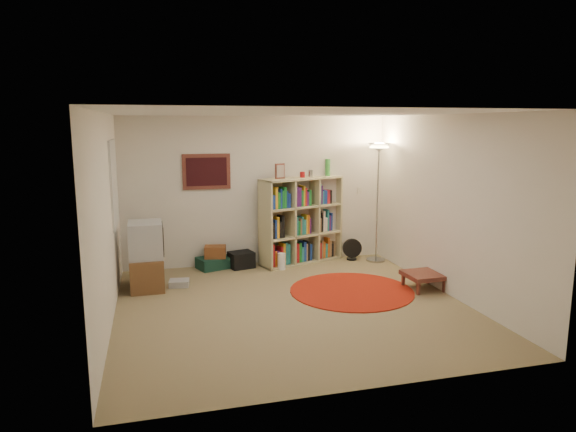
# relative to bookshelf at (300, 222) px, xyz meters

# --- Properties ---
(room) EXTENTS (4.54, 4.54, 2.54)m
(room) POSITION_rel_bookshelf_xyz_m (-0.76, -2.03, 0.54)
(room) COLOR olive
(room) RESTS_ON ground
(bookshelf) EXTENTS (1.53, 0.88, 1.77)m
(bookshelf) POSITION_rel_bookshelf_xyz_m (0.00, 0.00, 0.00)
(bookshelf) COLOR tan
(bookshelf) RESTS_ON ground
(floor_lamp) EXTENTS (0.44, 0.44, 2.05)m
(floor_lamp) POSITION_rel_bookshelf_xyz_m (1.32, -0.25, 0.99)
(floor_lamp) COLOR #9C9DA0
(floor_lamp) RESTS_ON ground
(floor_fan) EXTENTS (0.34, 0.20, 0.38)m
(floor_fan) POSITION_rel_bookshelf_xyz_m (0.93, -0.10, -0.52)
(floor_fan) COLOR black
(floor_fan) RESTS_ON ground
(tv_stand) EXTENTS (0.49, 0.68, 0.98)m
(tv_stand) POSITION_rel_bookshelf_xyz_m (-2.54, -0.81, -0.24)
(tv_stand) COLOR brown
(tv_stand) RESTS_ON ground
(dvd_box) EXTENTS (0.31, 0.27, 0.09)m
(dvd_box) POSITION_rel_bookshelf_xyz_m (-2.10, -0.84, -0.67)
(dvd_box) COLOR #AFAFB4
(dvd_box) RESTS_ON ground
(suitcase) EXTENTS (0.67, 0.55, 0.19)m
(suitcase) POSITION_rel_bookshelf_xyz_m (-1.46, 0.01, -0.62)
(suitcase) COLOR #133428
(suitcase) RESTS_ON ground
(wicker_basket) EXTENTS (0.38, 0.30, 0.20)m
(wicker_basket) POSITION_rel_bookshelf_xyz_m (-1.46, -0.03, -0.43)
(wicker_basket) COLOR brown
(wicker_basket) RESTS_ON suitcase
(duffel_bag) EXTENTS (0.45, 0.40, 0.27)m
(duffel_bag) POSITION_rel_bookshelf_xyz_m (-1.04, -0.08, -0.58)
(duffel_bag) COLOR black
(duffel_bag) RESTS_ON ground
(paper_towel) EXTENTS (0.16, 0.16, 0.27)m
(paper_towel) POSITION_rel_bookshelf_xyz_m (-0.42, -0.35, -0.58)
(paper_towel) COLOR white
(paper_towel) RESTS_ON ground
(red_rug) EXTENTS (1.77, 1.77, 0.02)m
(red_rug) POSITION_rel_bookshelf_xyz_m (0.28, -1.71, -0.71)
(red_rug) COLOR maroon
(red_rug) RESTS_ON ground
(side_table) EXTENTS (0.55, 0.55, 0.24)m
(side_table) POSITION_rel_bookshelf_xyz_m (1.33, -1.88, -0.51)
(side_table) COLOR #55251D
(side_table) RESTS_ON ground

